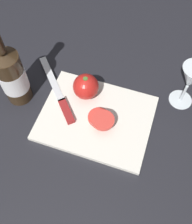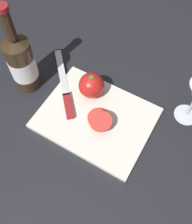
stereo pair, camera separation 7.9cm
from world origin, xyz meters
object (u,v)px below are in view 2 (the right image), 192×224
whole_tomato (92,85)px  tomato_slice_stack_near (100,120)px  wine_bottle (22,63)px  knife (67,97)px

whole_tomato → tomato_slice_stack_near: size_ratio=0.95×
wine_bottle → tomato_slice_stack_near: (0.29, -0.02, -0.07)m
tomato_slice_stack_near → whole_tomato: bearing=132.9°
wine_bottle → tomato_slice_stack_near: bearing=-3.3°
wine_bottle → whole_tomato: bearing=17.6°
whole_tomato → knife: whole_tomato is taller
knife → tomato_slice_stack_near: bearing=-142.2°
wine_bottle → knife: wine_bottle is taller
whole_tomato → knife: (-0.06, -0.06, -0.04)m
wine_bottle → tomato_slice_stack_near: 0.30m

